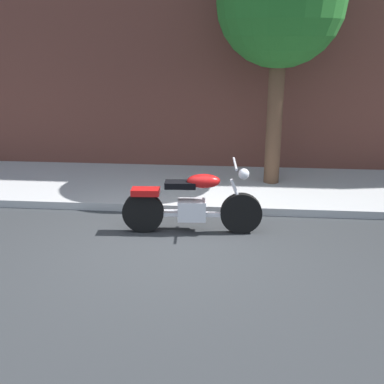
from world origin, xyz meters
name	(u,v)px	position (x,y,z in m)	size (l,w,h in m)	color
ground_plane	(165,248)	(0.00, 0.00, 0.00)	(60.00, 60.00, 0.00)	#303335
sidewalk	(185,186)	(0.00, 2.82, 0.07)	(21.79, 2.76, 0.14)	#B2B2B2
motorcycle	(192,204)	(0.34, 0.63, 0.47)	(2.21, 0.70, 1.15)	black
street_tree	(281,5)	(1.76, 3.04, 3.53)	(2.37, 2.37, 4.76)	brown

